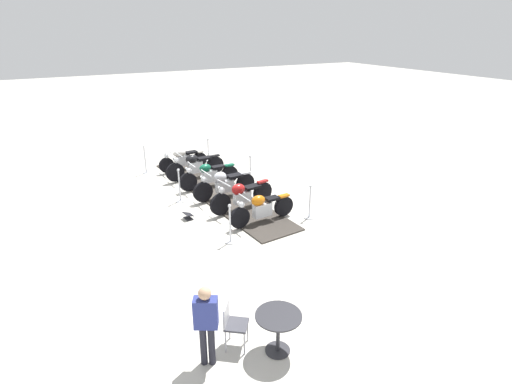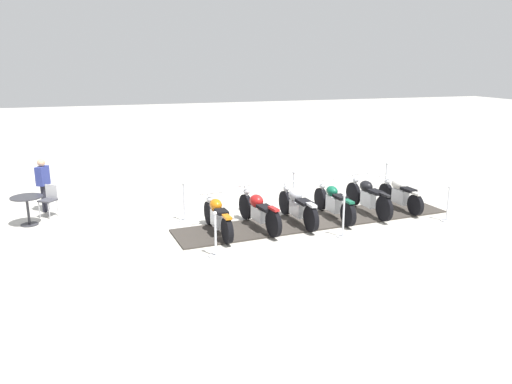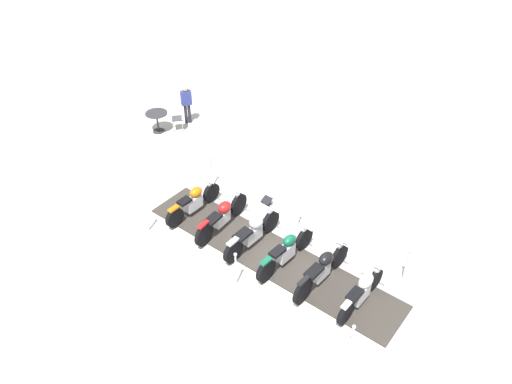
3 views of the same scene
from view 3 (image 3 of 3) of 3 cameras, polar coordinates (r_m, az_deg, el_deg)
The scene contains 18 objects.
ground_plane at distance 13.93m, azimuth 1.44°, elevation -7.16°, with size 80.00×80.00×0.00m, color beige.
display_platform at distance 13.92m, azimuth 1.44°, elevation -7.10°, with size 7.87×1.50×0.04m, color #38332D.
motorcycle_cream at distance 12.66m, azimuth 12.06°, elevation -10.98°, with size 2.02×0.70×0.89m.
motorcycle_black at distance 12.93m, azimuth 7.66°, elevation -8.63°, with size 2.34×0.73×1.03m.
motorcycle_forest at distance 13.37m, azimuth 3.50°, elevation -6.68°, with size 2.27×0.71×0.95m.
motorcycle_chrome at distance 13.84m, azimuth -0.32°, elevation -4.55°, with size 2.29×0.76×0.99m.
motorcycle_maroon at distance 14.40m, azimuth -3.87°, elevation -2.67°, with size 2.32×0.72×1.02m.
motorcycle_copper at distance 15.05m, azimuth -7.10°, elevation -1.02°, with size 2.18×0.62×0.92m.
stanchion_left_rear at distance 14.75m, azimuth -12.30°, elevation -3.39°, with size 0.34×0.34×1.07m.
stanchion_right_mid at distance 14.54m, azimuth 4.77°, elevation -3.13°, with size 0.36×0.36×1.15m.
stanchion_right_front at distance 13.51m, azimuth 16.68°, elevation -8.60°, with size 0.30×0.30×1.15m.
stanchion_left_front at distance 11.81m, azimuth 10.78°, elevation -16.75°, with size 0.31×0.31×1.02m.
stanchion_left_mid at distance 12.90m, azimuth -2.30°, elevation -9.36°, with size 0.31×0.31×1.14m.
stanchion_right_rear at distance 16.15m, azimuth -5.05°, elevation 1.78°, with size 0.32×0.32×1.13m.
info_placard at distance 15.54m, azimuth 1.23°, elevation -1.14°, with size 0.30×0.35×0.22m.
cafe_table at distance 19.25m, azimuth -11.27°, elevation 8.36°, with size 0.83×0.83×0.79m.
cafe_chair_near_table at distance 19.26m, azimuth -8.81°, elevation 8.46°, with size 0.56×0.56×0.90m.
bystander_person at distance 19.50m, azimuth -7.96°, elevation 10.26°, with size 0.46×0.39×1.57m.
Camera 3 is at (7.45, 6.45, 9.85)m, focal length 34.97 mm.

